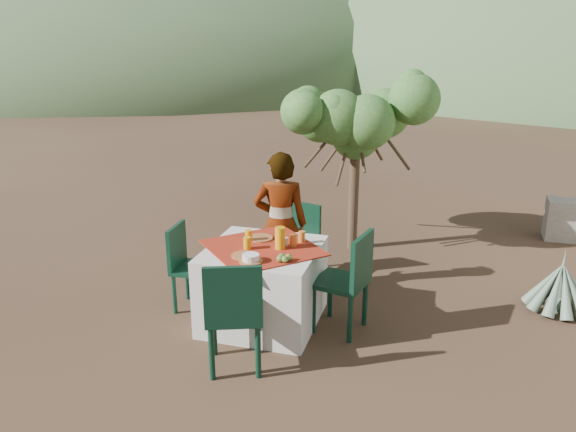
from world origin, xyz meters
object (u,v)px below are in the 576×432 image
object	(u,v)px
table	(263,285)
person	(280,224)
agave	(560,287)
chair_left	(188,263)
chair_right	(349,278)
juice_pitcher	(280,238)
shrub_tree	(362,128)
chair_far	(301,237)
chair_near	(234,312)

from	to	relation	value
table	person	bearing A→B (deg)	92.87
table	agave	bearing A→B (deg)	21.00
chair_left	chair_right	world-z (taller)	chair_right
table	juice_pitcher	size ratio (longest dim) A/B	6.30
table	chair_left	bearing A→B (deg)	175.27
table	shrub_tree	bearing A→B (deg)	76.44
chair_far	chair_near	bearing A→B (deg)	-72.25
person	juice_pitcher	size ratio (longest dim) A/B	7.39
table	person	xyz separation A→B (m)	(-0.03, 0.68, 0.38)
chair_left	shrub_tree	distance (m)	2.75
person	chair_far	bearing A→B (deg)	-116.44
chair_left	juice_pitcher	xyz separation A→B (m)	(0.98, -0.06, 0.39)
table	chair_far	xyz separation A→B (m)	(0.06, 1.14, 0.09)
chair_left	chair_near	bearing A→B (deg)	-140.78
chair_far	juice_pitcher	size ratio (longest dim) A/B	4.06
table	chair_left	distance (m)	0.82
chair_far	agave	size ratio (longest dim) A/B	1.18
chair_far	person	world-z (taller)	person
chair_far	juice_pitcher	xyz separation A→B (m)	(0.11, -1.12, 0.40)
chair_right	juice_pitcher	xyz separation A→B (m)	(-0.64, -0.03, 0.33)
chair_near	shrub_tree	xyz separation A→B (m)	(0.48, 3.09, 1.00)
chair_right	shrub_tree	world-z (taller)	shrub_tree
table	shrub_tree	size ratio (longest dim) A/B	0.66
table	chair_left	xyz separation A→B (m)	(-0.81, 0.07, 0.10)
table	shrub_tree	xyz separation A→B (m)	(0.53, 2.22, 1.17)
table	shrub_tree	distance (m)	2.56
table	juice_pitcher	distance (m)	0.51
chair_right	agave	distance (m)	2.22
shrub_tree	juice_pitcher	xyz separation A→B (m)	(-0.37, -2.20, -0.68)
chair_left	chair_right	size ratio (longest dim) A/B	0.89
table	agave	distance (m)	2.96
chair_far	chair_right	world-z (taller)	chair_right
table	juice_pitcher	xyz separation A→B (m)	(0.17, 0.01, 0.49)
chair_near	chair_left	size ratio (longest dim) A/B	1.14
chair_far	shrub_tree	world-z (taller)	shrub_tree
agave	juice_pitcher	bearing A→B (deg)	-158.00
agave	juice_pitcher	xyz separation A→B (m)	(-2.59, -1.05, 0.63)
agave	chair_near	bearing A→B (deg)	-144.50
table	chair_far	bearing A→B (deg)	86.99
chair_far	person	distance (m)	0.56
table	chair_right	world-z (taller)	chair_right
shrub_tree	chair_right	bearing A→B (deg)	-82.81
chair_left	person	distance (m)	1.03
chair_right	person	distance (m)	1.08
person	juice_pitcher	distance (m)	0.70
juice_pitcher	table	bearing A→B (deg)	-175.94
agave	juice_pitcher	distance (m)	2.86
chair_far	table	bearing A→B (deg)	-75.08
person	shrub_tree	xyz separation A→B (m)	(0.57, 1.54, 0.78)
table	chair_right	distance (m)	0.83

